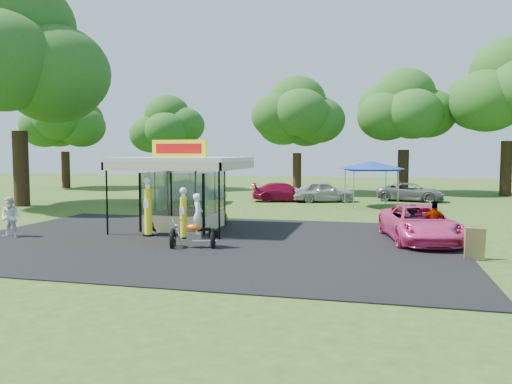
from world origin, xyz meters
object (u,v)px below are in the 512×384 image
gas_pump_left (148,208)px  kiosk_car (201,213)px  bg_car_a (193,191)px  motorcycle (196,226)px  pink_sedan (419,224)px  bg_car_d (411,192)px  spectator_east_b (435,223)px  a_frame_sign (475,243)px  bg_car_c (323,191)px  tent_east (371,165)px  bg_car_b (284,192)px  spectator_west (10,217)px  spectator_east_a (412,223)px  tent_west (173,164)px  gas_station_kiosk (184,191)px  gas_pump_right (183,214)px

gas_pump_left → kiosk_car: size_ratio=0.91×
bg_car_a → motorcycle: bearing=-167.7°
gas_pump_left → pink_sedan: gas_pump_left is taller
bg_car_d → spectator_east_b: bearing=-169.4°
spectator_east_b → pink_sedan: bearing=-20.6°
gas_pump_left → a_frame_sign: (12.68, -1.77, -0.66)m
bg_car_a → bg_car_c: bearing=-85.4°
bg_car_a → tent_east: (12.77, -0.50, 1.97)m
spectator_east_b → a_frame_sign: bearing=116.5°
bg_car_b → a_frame_sign: bearing=-165.8°
spectator_west → bg_car_c: (11.18, 18.80, -0.09)m
spectator_east_a → bg_car_a: 19.84m
motorcycle → bg_car_c: motorcycle is taller
a_frame_sign → tent_east: tent_east is taller
gas_pump_left → motorcycle: size_ratio=1.20×
bg_car_d → tent_west: tent_west is taller
spectator_east_b → tent_west: bearing=-28.9°
pink_sedan → spectator_west: (-16.75, -3.06, 0.13)m
gas_pump_left → bg_car_d: gas_pump_left is taller
pink_sedan → tent_west: size_ratio=1.20×
spectator_east_b → bg_car_c: bearing=-60.8°
kiosk_car → bg_car_a: size_ratio=0.58×
spectator_east_b → gas_station_kiosk: bearing=1.9°
spectator_east_b → bg_car_b: (-8.94, 15.68, -0.13)m
tent_west → tent_east: 13.71m
bg_car_a → bg_car_b: size_ratio=1.01×
spectator_west → tent_east: 21.77m
bg_car_a → tent_east: 12.93m
gas_pump_left → bg_car_b: 17.08m
a_frame_sign → bg_car_a: size_ratio=0.23×
motorcycle → spectator_east_a: 8.70m
gas_station_kiosk → gas_pump_right: gas_station_kiosk is taller
bg_car_a → bg_car_b: (6.50, 1.91, -0.10)m
a_frame_sign → bg_car_a: bg_car_a is taller
bg_car_a → bg_car_d: bearing=-83.5°
a_frame_sign → pink_sedan: bearing=118.3°
kiosk_car → spectator_east_a: (10.22, -3.11, 0.28)m
spectator_east_b → bg_car_a: size_ratio=0.34×
pink_sedan → tent_west: (-15.81, 12.13, 2.07)m
pink_sedan → spectator_west: bearing=-179.9°
gas_pump_left → pink_sedan: size_ratio=0.48×
gas_station_kiosk → kiosk_car: size_ratio=1.92×
spectator_east_a → a_frame_sign: bearing=99.2°
motorcycle → kiosk_car: bearing=93.6°
motorcycle → bg_car_c: (2.68, 19.20, -0.06)m
motorcycle → spectator_west: 8.51m
pink_sedan → bg_car_d: size_ratio=1.09×
pink_sedan → spectator_east_b: bearing=-39.2°
gas_station_kiosk → pink_sedan: 10.59m
gas_station_kiosk → bg_car_b: 14.62m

